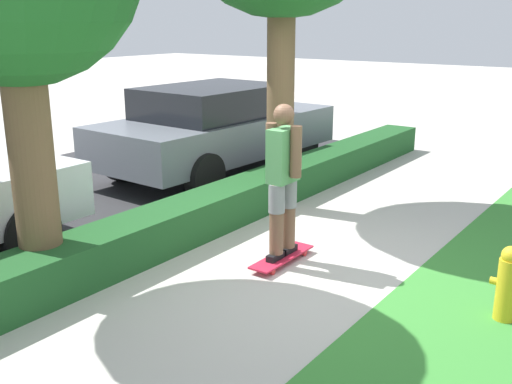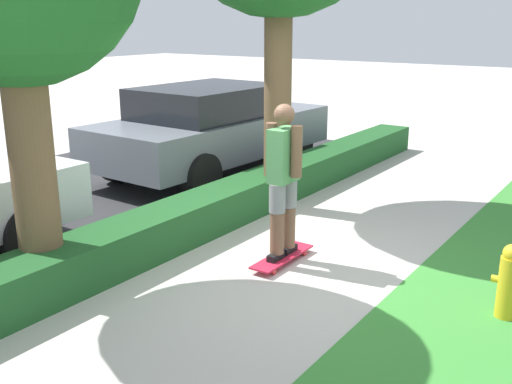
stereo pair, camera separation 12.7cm
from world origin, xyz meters
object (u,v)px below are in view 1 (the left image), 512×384
skateboard (282,257)px  skater_person (283,178)px  parked_car_middle (216,127)px  fire_hydrant (508,284)px

skateboard → skater_person: (-0.00, 0.00, 0.89)m
skater_person → parked_car_middle: skater_person is taller
skateboard → parked_car_middle: size_ratio=0.21×
skater_person → parked_car_middle: size_ratio=0.37×
skateboard → skater_person: size_ratio=0.57×
skateboard → fire_hydrant: (0.07, -2.28, 0.28)m
parked_car_middle → fire_hydrant: (-2.60, -5.38, -0.44)m
parked_car_middle → fire_hydrant: size_ratio=6.50×
skater_person → fire_hydrant: bearing=-88.2°
skater_person → fire_hydrant: (0.07, -2.28, -0.61)m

